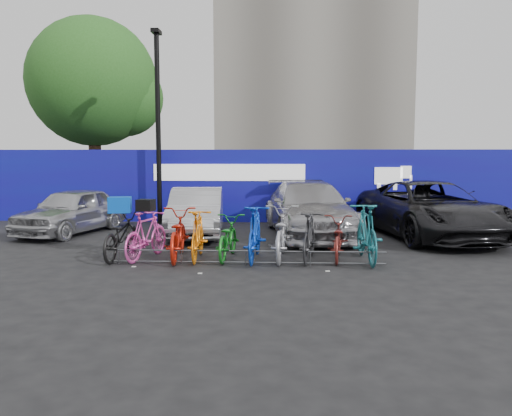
# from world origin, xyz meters

# --- Properties ---
(ground) EXTENTS (100.00, 100.00, 0.00)m
(ground) POSITION_xyz_m (0.00, 0.00, 0.00)
(ground) COLOR black
(ground) RESTS_ON ground
(hoarding) EXTENTS (22.00, 0.18, 2.40)m
(hoarding) POSITION_xyz_m (0.01, 6.00, 1.20)
(hoarding) COLOR #130A91
(hoarding) RESTS_ON ground
(tree) EXTENTS (5.40, 5.20, 7.80)m
(tree) POSITION_xyz_m (-6.77, 10.06, 5.07)
(tree) COLOR #382314
(tree) RESTS_ON ground
(lamppost) EXTENTS (0.25, 0.50, 6.11)m
(lamppost) POSITION_xyz_m (-3.20, 5.40, 3.27)
(lamppost) COLOR black
(lamppost) RESTS_ON ground
(bike_rack) EXTENTS (5.60, 0.03, 0.30)m
(bike_rack) POSITION_xyz_m (-0.00, -0.60, 0.16)
(bike_rack) COLOR #595B60
(bike_rack) RESTS_ON ground
(car_0) EXTENTS (2.40, 4.07, 1.30)m
(car_0) POSITION_xyz_m (-5.20, 3.27, 0.65)
(car_0) COLOR #A4A5A9
(car_0) RESTS_ON ground
(car_1) EXTENTS (1.77, 4.08, 1.31)m
(car_1) POSITION_xyz_m (-1.61, 3.07, 0.65)
(car_1) COLOR #A9AAAE
(car_1) RESTS_ON ground
(car_2) EXTENTS (2.70, 5.33, 1.48)m
(car_2) POSITION_xyz_m (1.49, 3.27, 0.74)
(car_2) COLOR #A4A3A8
(car_2) RESTS_ON ground
(car_3) EXTENTS (3.41, 5.80, 1.52)m
(car_3) POSITION_xyz_m (4.69, 3.06, 0.76)
(car_3) COLOR black
(car_3) RESTS_ON ground
(bike_0) EXTENTS (0.75, 1.91, 0.99)m
(bike_0) POSITION_xyz_m (-2.72, -0.07, 0.49)
(bike_0) COLOR black
(bike_0) RESTS_ON ground
(bike_1) EXTENTS (0.90, 1.78, 1.03)m
(bike_1) POSITION_xyz_m (-2.14, -0.13, 0.51)
(bike_1) COLOR #E846AC
(bike_1) RESTS_ON ground
(bike_2) EXTENTS (0.88, 2.07, 1.06)m
(bike_2) POSITION_xyz_m (-1.49, -0.10, 0.53)
(bike_2) COLOR red
(bike_2) RESTS_ON ground
(bike_3) EXTENTS (0.56, 1.76, 1.05)m
(bike_3) POSITION_xyz_m (-1.04, -0.16, 0.52)
(bike_3) COLOR orange
(bike_3) RESTS_ON ground
(bike_4) EXTENTS (0.74, 1.78, 0.91)m
(bike_4) POSITION_xyz_m (-0.43, -0.02, 0.46)
(bike_4) COLOR #157D1D
(bike_4) RESTS_ON ground
(bike_5) EXTENTS (0.66, 1.95, 1.16)m
(bike_5) POSITION_xyz_m (0.16, -0.18, 0.58)
(bike_5) COLOR #0B39C5
(bike_5) RESTS_ON ground
(bike_6) EXTENTS (0.86, 2.13, 1.10)m
(bike_6) POSITION_xyz_m (0.70, 0.02, 0.55)
(bike_6) COLOR #9A9BA0
(bike_6) RESTS_ON ground
(bike_7) EXTENTS (0.78, 1.76, 1.02)m
(bike_7) POSITION_xyz_m (1.30, -0.17, 0.51)
(bike_7) COLOR #252628
(bike_7) RESTS_ON ground
(bike_8) EXTENTS (0.83, 1.78, 0.90)m
(bike_8) POSITION_xyz_m (1.90, 0.02, 0.45)
(bike_8) COLOR maroon
(bike_8) RESTS_ON ground
(bike_9) EXTENTS (0.61, 2.03, 1.21)m
(bike_9) POSITION_xyz_m (2.48, -0.18, 0.61)
(bike_9) COLOR #19656F
(bike_9) RESTS_ON ground
(cargo_crate) EXTENTS (0.52, 0.43, 0.33)m
(cargo_crate) POSITION_xyz_m (-2.72, -0.07, 1.15)
(cargo_crate) COLOR #0648BE
(cargo_crate) RESTS_ON bike_0
(cargo_topcase) EXTENTS (0.38, 0.35, 0.25)m
(cargo_topcase) POSITION_xyz_m (-2.14, -0.13, 1.15)
(cargo_topcase) COLOR black
(cargo_topcase) RESTS_ON bike_1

